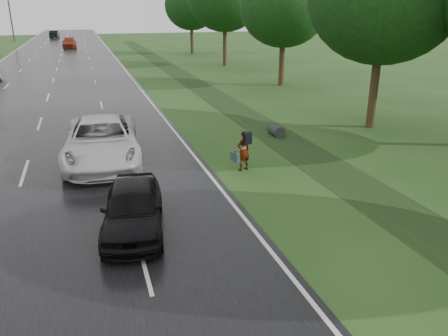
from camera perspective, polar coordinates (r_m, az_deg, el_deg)
road at (r=54.77m, az=-20.81°, el=12.58°), size 14.00×180.00×0.04m
edge_stripe_east at (r=54.87m, az=-13.61°, el=13.34°), size 0.12×180.00×0.01m
center_line at (r=54.77m, az=-20.82°, el=12.60°), size 0.12×180.00×0.01m
drainage_ditch at (r=30.08m, az=-0.07°, el=8.67°), size 2.20×120.00×0.56m
utility_pole_distant at (r=95.12m, az=-26.15°, el=17.70°), size 1.60×0.26×10.00m
tree_east_c at (r=36.87m, az=7.86°, el=20.15°), size 7.00×7.00×9.29m
tree_east_f at (r=63.18m, az=-4.32°, el=20.39°), size 7.20×7.20×9.62m
pedestrian at (r=16.98m, az=2.52°, el=2.32°), size 0.82×0.63×1.59m
white_pickup at (r=18.51m, az=-15.69°, el=3.43°), size 3.36×6.54×1.77m
dark_sedan at (r=12.58m, az=-11.83°, el=-5.08°), size 2.28×4.30×1.39m
far_car_red at (r=76.77m, az=-19.55°, el=15.13°), size 2.23×5.35×1.54m
far_car_dark at (r=103.90m, az=-21.27°, el=15.96°), size 1.97×4.86×1.57m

